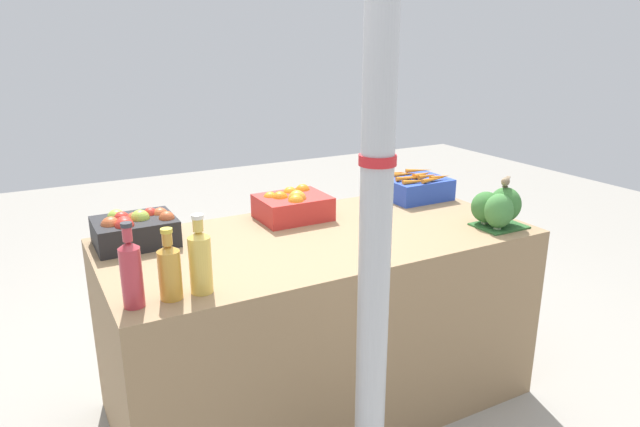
% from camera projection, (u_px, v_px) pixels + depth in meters
% --- Properties ---
extents(ground_plane, '(10.00, 10.00, 0.00)m').
position_uv_depth(ground_plane, '(320.00, 398.00, 2.77)').
color(ground_plane, gray).
extents(market_table, '(1.87, 0.91, 0.84)m').
position_uv_depth(market_table, '(320.00, 320.00, 2.65)').
color(market_table, '#937551').
rests_on(market_table, ground_plane).
extents(support_pole, '(0.11, 0.11, 2.62)m').
position_uv_depth(support_pole, '(377.00, 174.00, 1.62)').
color(support_pole, '#B7BABF').
rests_on(support_pole, ground_plane).
extents(apple_crate, '(0.33, 0.26, 0.15)m').
position_uv_depth(apple_crate, '(134.00, 228.00, 2.39)').
color(apple_crate, black).
rests_on(apple_crate, market_table).
extents(orange_crate, '(0.33, 0.26, 0.15)m').
position_uv_depth(orange_crate, '(292.00, 205.00, 2.73)').
color(orange_crate, red).
rests_on(orange_crate, market_table).
extents(carrot_crate, '(0.33, 0.26, 0.14)m').
position_uv_depth(carrot_crate, '(416.00, 187.00, 3.07)').
color(carrot_crate, '#2847B7').
rests_on(carrot_crate, market_table).
extents(broccoli_pile, '(0.22, 0.22, 0.18)m').
position_uv_depth(broccoli_pile, '(497.00, 208.00, 2.60)').
color(broccoli_pile, '#2D602D').
rests_on(broccoli_pile, market_table).
extents(juice_bottle_ruby, '(0.07, 0.07, 0.29)m').
position_uv_depth(juice_bottle_ruby, '(131.00, 272.00, 1.82)').
color(juice_bottle_ruby, '#B2333D').
rests_on(juice_bottle_ruby, market_table).
extents(juice_bottle_amber, '(0.08, 0.08, 0.25)m').
position_uv_depth(juice_bottle_amber, '(170.00, 270.00, 1.89)').
color(juice_bottle_amber, gold).
rests_on(juice_bottle_amber, market_table).
extents(juice_bottle_golden, '(0.08, 0.08, 0.28)m').
position_uv_depth(juice_bottle_golden, '(200.00, 260.00, 1.93)').
color(juice_bottle_golden, gold).
rests_on(juice_bottle_golden, market_table).
extents(sparrow_bird, '(0.12, 0.09, 0.05)m').
position_uv_depth(sparrow_bird, '(505.00, 182.00, 2.58)').
color(sparrow_bird, '#4C3D2D').
rests_on(sparrow_bird, broccoli_pile).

